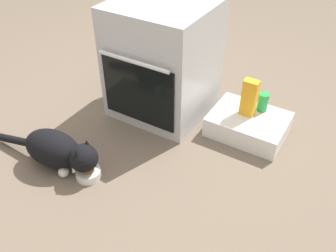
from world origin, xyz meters
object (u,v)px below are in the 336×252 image
at_px(food_bowl, 88,173).
at_px(juice_carton, 249,98).
at_px(oven, 164,60).
at_px(pantry_cabinet, 248,124).
at_px(cat, 58,150).
at_px(soda_can, 263,102).

relative_size(food_bowl, juice_carton, 0.59).
relative_size(oven, pantry_cabinet, 1.60).
relative_size(oven, cat, 1.01).
bearing_deg(soda_can, cat, -131.81).
bearing_deg(cat, soda_can, 43.52).
distance_m(pantry_cabinet, juice_carton, 0.19).
distance_m(pantry_cabinet, food_bowl, 1.03).
bearing_deg(pantry_cabinet, juice_carton, 153.72).
bearing_deg(food_bowl, cat, -175.33).
bearing_deg(oven, juice_carton, 4.21).
xyz_separation_m(pantry_cabinet, cat, (-0.81, -0.84, 0.05)).
xyz_separation_m(cat, soda_can, (0.85, 0.95, 0.07)).
bearing_deg(cat, pantry_cabinet, 41.69).
distance_m(oven, soda_can, 0.69).
xyz_separation_m(food_bowl, soda_can, (0.65, 0.93, 0.16)).
xyz_separation_m(oven, juice_carton, (0.59, 0.04, -0.12)).
height_order(cat, soda_can, soda_can).
relative_size(food_bowl, soda_can, 1.17).
xyz_separation_m(pantry_cabinet, food_bowl, (-0.61, -0.83, -0.04)).
relative_size(food_bowl, cat, 0.19).
height_order(oven, juice_carton, oven).
height_order(cat, juice_carton, juice_carton).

